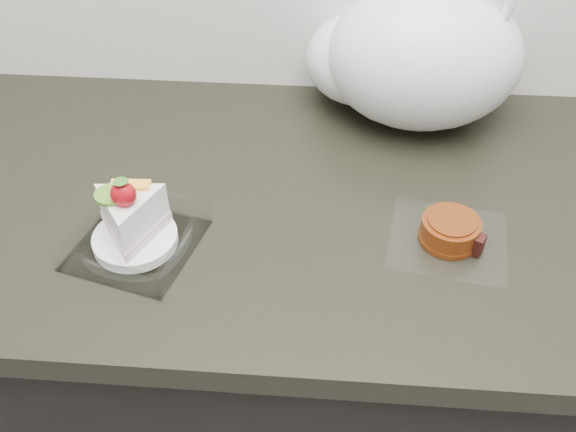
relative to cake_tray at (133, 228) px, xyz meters
The scene contains 4 objects.
counter 0.57m from the cake_tray, 24.40° to the left, with size 2.04×0.64×0.90m.
cake_tray is the anchor object (origin of this frame).
mooncake_wrap 0.43m from the cake_tray, ahead, with size 0.18×0.17×0.04m.
plastic_bag 0.52m from the cake_tray, 42.49° to the left, with size 0.37×0.28×0.29m.
Camera 1 is at (-0.02, 0.96, 1.52)m, focal length 40.00 mm.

